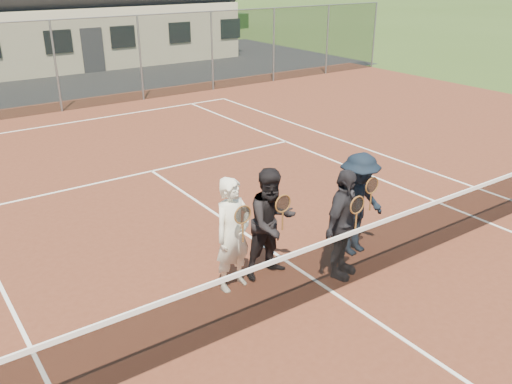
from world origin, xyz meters
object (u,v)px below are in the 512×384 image
Objects in this scene: tennis_net at (334,262)px; player_a at (233,234)px; player_d at (358,204)px; player_c at (343,224)px; player_b at (272,223)px.

player_a is at bearing 138.53° from tennis_net.
tennis_net is at bearing -41.47° from player_a.
tennis_net is 1.44m from player_d.
player_d is at bearing 29.12° from player_c.
player_b is 1.00× the size of player_d.
player_a is at bearing 172.96° from player_d.
player_b is (-0.43, 0.98, 0.38)m from tennis_net.
player_a is 2.34m from player_d.
player_b and player_d have the same top height.
player_c is 1.00× the size of player_d.
tennis_net is 1.56m from player_a.
tennis_net is 6.49× the size of player_b.
player_b reaches higher than tennis_net.
player_a and player_d have the same top height.
tennis_net is at bearing -66.38° from player_b.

